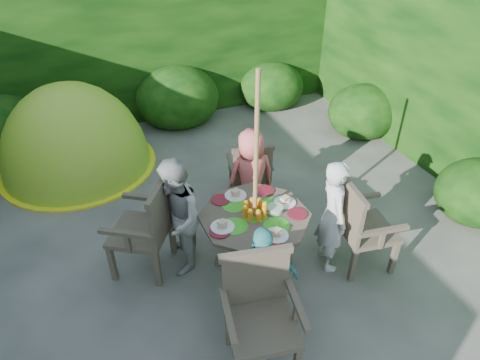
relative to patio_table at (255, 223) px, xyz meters
name	(u,v)px	position (x,y,z in m)	size (l,w,h in m)	color
ground	(206,250)	(-0.43, 0.38, -0.57)	(60.00, 60.00, 0.00)	#484540
hedge_enclosure	(167,104)	(-0.43, 1.71, 0.68)	(9.00, 9.00, 2.50)	black
patio_table	(255,223)	(0.00, 0.00, 0.00)	(1.50, 1.50, 0.81)	#41372A
parasol_pole	(256,180)	(0.00, 0.00, 0.53)	(0.04, 0.04, 2.20)	olive
garden_chair_right	(360,225)	(1.01, -0.40, -0.03)	(0.61, 0.67, 1.01)	#41372A
garden_chair_left	(148,226)	(-1.03, 0.36, -0.01)	(0.81, 0.83, 1.06)	#41372A
garden_chair_back	(250,173)	(0.39, 1.03, -0.11)	(0.60, 0.56, 0.87)	#41372A
garden_chair_front	(260,311)	(-0.40, -1.02, -0.02)	(0.70, 0.64, 1.02)	#41372A
child_right	(333,216)	(0.75, -0.28, 0.07)	(0.47, 0.31, 1.29)	silver
child_left	(176,218)	(-0.75, 0.28, 0.09)	(0.64, 0.50, 1.31)	#9F9E9A
child_back	(251,177)	(0.27, 0.75, 0.03)	(0.59, 0.38, 1.21)	#DD5E5B
child_front	(260,281)	(-0.28, -0.75, 0.02)	(0.69, 0.29, 1.17)	teal
dome_tent	(80,167)	(-1.62, 2.77, -0.57)	(2.63, 2.63, 2.54)	#93D128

